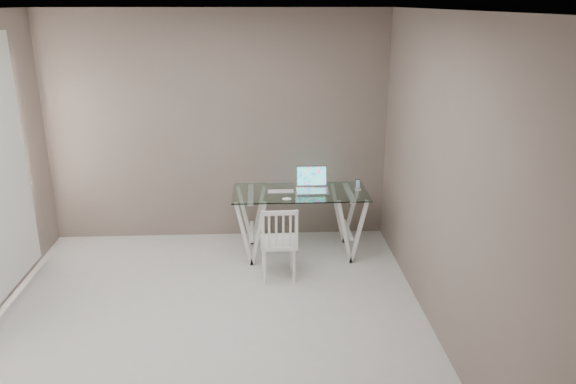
# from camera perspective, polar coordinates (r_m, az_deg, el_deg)

# --- Properties ---
(room) EXTENTS (4.50, 4.52, 2.71)m
(room) POSITION_cam_1_polar(r_m,az_deg,el_deg) (4.44, -10.08, 4.90)
(room) COLOR #B3B0AB
(room) RESTS_ON ground
(desk) EXTENTS (1.50, 0.70, 0.75)m
(desk) POSITION_cam_1_polar(r_m,az_deg,el_deg) (6.38, 1.21, -3.08)
(desk) COLOR silver
(desk) RESTS_ON ground
(chair) EXTENTS (0.38, 0.38, 0.81)m
(chair) POSITION_cam_1_polar(r_m,az_deg,el_deg) (5.75, -0.91, -4.93)
(chair) COLOR white
(chair) RESTS_ON ground
(laptop) EXTENTS (0.36, 0.32, 0.25)m
(laptop) POSITION_cam_1_polar(r_m,az_deg,el_deg) (6.31, 2.48, 0.75)
(laptop) COLOR #BABABF
(laptop) RESTS_ON desk
(keyboard) EXTENTS (0.30, 0.13, 0.01)m
(keyboard) POSITION_cam_1_polar(r_m,az_deg,el_deg) (6.26, -0.74, 0.06)
(keyboard) COLOR silver
(keyboard) RESTS_ON desk
(mouse) EXTENTS (0.10, 0.06, 0.03)m
(mouse) POSITION_cam_1_polar(r_m,az_deg,el_deg) (5.98, -0.11, -0.72)
(mouse) COLOR white
(mouse) RESTS_ON desk
(phone_dock) EXTENTS (0.06, 0.06, 0.12)m
(phone_dock) POSITION_cam_1_polar(r_m,az_deg,el_deg) (6.37, 7.08, 0.53)
(phone_dock) COLOR white
(phone_dock) RESTS_ON desk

